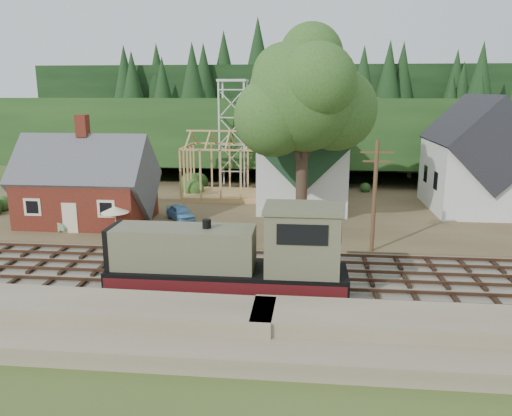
# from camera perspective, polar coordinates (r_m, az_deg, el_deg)

# --- Properties ---
(ground) EXTENTS (140.00, 140.00, 0.00)m
(ground) POSITION_cam_1_polar(r_m,az_deg,el_deg) (30.84, 1.10, -8.05)
(ground) COLOR #384C1E
(ground) RESTS_ON ground
(embankment) EXTENTS (64.00, 5.00, 1.60)m
(embankment) POSITION_cam_1_polar(r_m,az_deg,el_deg) (23.17, -0.68, -15.69)
(embankment) COLOR #7F7259
(embankment) RESTS_ON ground
(railroad_bed) EXTENTS (64.00, 11.00, 0.16)m
(railroad_bed) POSITION_cam_1_polar(r_m,az_deg,el_deg) (30.81, 1.10, -7.91)
(railroad_bed) COLOR #726B5B
(railroad_bed) RESTS_ON ground
(village_flat) EXTENTS (64.00, 26.00, 0.30)m
(village_flat) POSITION_cam_1_polar(r_m,az_deg,el_deg) (47.99, 2.85, -0.07)
(village_flat) COLOR brown
(village_flat) RESTS_ON ground
(hillside) EXTENTS (70.00, 28.96, 12.74)m
(hillside) POSITION_cam_1_polar(r_m,az_deg,el_deg) (71.56, 3.85, 4.24)
(hillside) COLOR #1E3F19
(hillside) RESTS_ON ground
(ridge) EXTENTS (80.00, 20.00, 12.00)m
(ridge) POSITION_cam_1_polar(r_m,az_deg,el_deg) (87.39, 4.22, 5.88)
(ridge) COLOR black
(ridge) RESTS_ON ground
(depot) EXTENTS (10.80, 7.41, 9.00)m
(depot) POSITION_cam_1_polar(r_m,az_deg,el_deg) (44.38, -18.72, 2.19)
(depot) COLOR #551C13
(depot) RESTS_ON village_flat
(church) EXTENTS (8.40, 15.17, 13.00)m
(church) POSITION_cam_1_polar(r_m,az_deg,el_deg) (48.69, 5.39, 6.10)
(church) COLOR silver
(church) RESTS_ON village_flat
(farmhouse) EXTENTS (8.40, 10.80, 10.60)m
(farmhouse) POSITION_cam_1_polar(r_m,az_deg,el_deg) (50.56, 23.89, 4.93)
(farmhouse) COLOR silver
(farmhouse) RESTS_ON village_flat
(timber_frame) EXTENTS (8.20, 6.20, 6.99)m
(timber_frame) POSITION_cam_1_polar(r_m,az_deg,el_deg) (51.92, -3.52, 4.45)
(timber_frame) COLOR tan
(timber_frame) RESTS_ON village_flat
(lattice_tower) EXTENTS (3.20, 3.20, 12.12)m
(lattice_tower) POSITION_cam_1_polar(r_m,az_deg,el_deg) (57.25, -2.64, 12.09)
(lattice_tower) COLOR silver
(lattice_tower) RESTS_ON village_flat
(big_tree) EXTENTS (10.90, 8.40, 14.70)m
(big_tree) POSITION_cam_1_polar(r_m,az_deg,el_deg) (38.73, 5.68, 11.74)
(big_tree) COLOR #38281E
(big_tree) RESTS_ON village_flat
(telegraph_pole_near) EXTENTS (2.20, 0.28, 8.00)m
(telegraph_pole_near) POSITION_cam_1_polar(r_m,az_deg,el_deg) (34.86, 13.39, 1.38)
(telegraph_pole_near) COLOR #4C331E
(telegraph_pole_near) RESTS_ON ground
(locomotive) EXTENTS (12.92, 3.23, 5.14)m
(locomotive) POSITION_cam_1_polar(r_m,az_deg,el_deg) (27.41, -2.32, -5.83)
(locomotive) COLOR black
(locomotive) RESTS_ON railroad_bed
(car_blue) EXTENTS (3.46, 4.09, 1.32)m
(car_blue) POSITION_cam_1_polar(r_m,az_deg,el_deg) (43.41, -8.62, -0.53)
(car_blue) COLOR #619ED0
(car_blue) RESTS_ON village_flat
(car_green) EXTENTS (3.67, 2.48, 1.14)m
(car_green) POSITION_cam_1_polar(r_m,az_deg,el_deg) (43.41, -21.98, -1.49)
(car_green) COLOR #7BAF79
(car_green) RESTS_ON village_flat
(patio_set) EXTENTS (2.13, 2.13, 2.37)m
(patio_set) POSITION_cam_1_polar(r_m,az_deg,el_deg) (39.31, -15.83, -0.32)
(patio_set) COLOR silver
(patio_set) RESTS_ON village_flat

